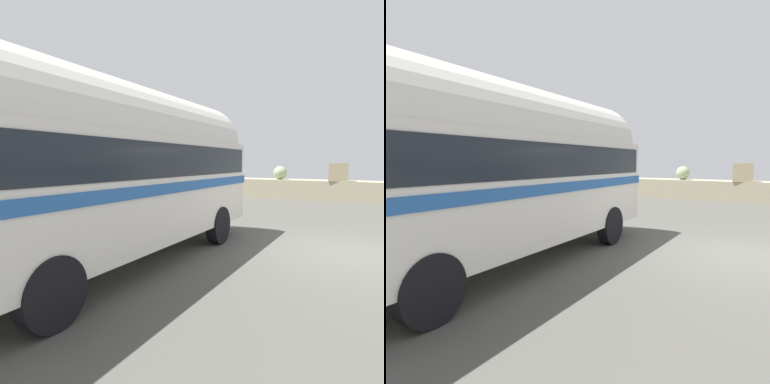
% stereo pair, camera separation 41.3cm
% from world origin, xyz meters
% --- Properties ---
extents(ground, '(32.00, 26.00, 0.02)m').
position_xyz_m(ground, '(0.00, 0.00, 0.01)').
color(ground, '#4D4B46').
extents(vintage_coach, '(2.94, 8.72, 3.70)m').
position_xyz_m(vintage_coach, '(-3.95, -3.30, 2.05)').
color(vintage_coach, black).
rests_on(vintage_coach, ground).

